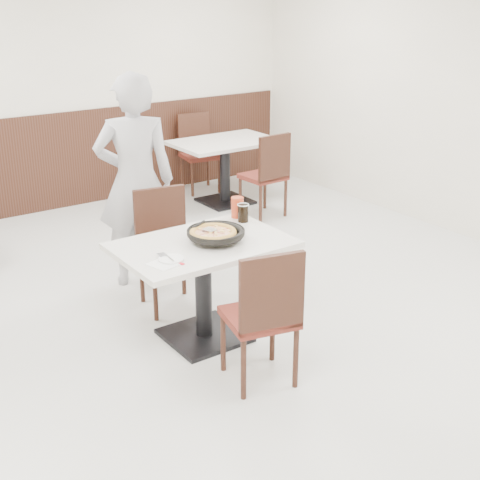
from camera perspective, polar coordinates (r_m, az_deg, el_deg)
floor at (r=5.24m, az=-0.21°, el=-6.75°), size 7.00×7.00×0.00m
wall_back at (r=7.85m, az=-15.32°, el=12.63°), size 6.00×0.04×2.80m
wainscot_back at (r=7.99m, az=-14.69°, el=6.58°), size 5.90×0.03×1.10m
main_table at (r=4.83m, az=-3.14°, el=-4.38°), size 1.28×0.92×0.75m
chair_near at (r=4.28m, az=1.64°, el=-6.32°), size 0.50×0.50×0.95m
chair_far at (r=5.27m, az=-6.09°, el=-1.02°), size 0.49×0.49×0.95m
trivet at (r=4.73m, az=-2.05°, el=0.28°), size 0.13×0.13×0.04m
pizza_pan at (r=4.68m, az=-2.07°, el=0.35°), size 0.42×0.42×0.01m
pizza at (r=4.65m, az=-2.31°, el=0.44°), size 0.32×0.32×0.02m
pizza_server at (r=4.66m, az=-2.59°, el=0.91°), size 0.09×0.10×0.00m
napkin at (r=4.34m, az=-6.49°, el=-2.03°), size 0.21×0.21×0.00m
side_plate at (r=4.39m, az=-5.92°, el=-1.63°), size 0.18×0.18×0.01m
fork at (r=4.39m, az=-6.03°, el=-1.53°), size 0.03×0.15×0.00m
cola_glass at (r=5.07m, az=0.26°, el=2.28°), size 0.09×0.09×0.13m
red_cup at (r=5.16m, az=-0.23°, el=2.81°), size 0.11×0.11×0.16m
diner_person at (r=5.65m, az=-8.91°, el=4.94°), size 0.78×0.66×1.81m
bg_table_right at (r=7.92m, az=-1.28°, el=5.84°), size 1.21×0.81×0.75m
bg_chair_right_near at (r=7.43m, az=1.98°, el=5.61°), size 0.44×0.44×0.95m
bg_chair_right_far at (r=8.37m, az=-3.44°, el=7.34°), size 0.48×0.48×0.95m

